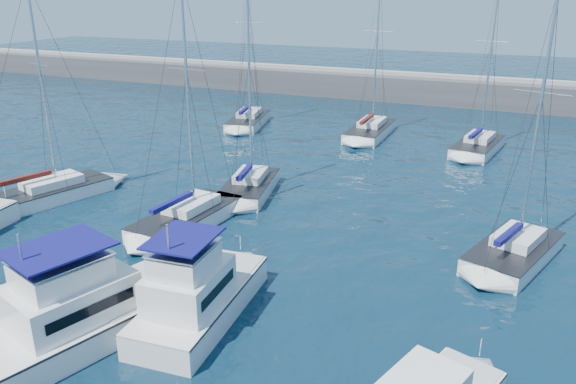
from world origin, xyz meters
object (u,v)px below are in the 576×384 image
at_px(motor_yacht_stbd_inner, 197,297).
at_px(sailboat_back_b, 370,130).
at_px(sailboat_mid_e, 514,252).
at_px(sailboat_mid_b, 188,218).
at_px(sailboat_mid_c, 249,186).
at_px(motor_yacht_port_inner, 90,309).
at_px(sailboat_back_a, 248,120).
at_px(sailboat_back_c, 478,146).
at_px(sailboat_mid_a, 47,194).

relative_size(motor_yacht_stbd_inner, sailboat_back_b, 0.53).
xyz_separation_m(motor_yacht_stbd_inner, sailboat_mid_e, (12.26, 11.40, -0.60)).
relative_size(sailboat_mid_b, sailboat_mid_c, 1.05).
relative_size(sailboat_mid_c, sailboat_back_b, 0.90).
relative_size(motor_yacht_port_inner, sailboat_mid_b, 0.71).
height_order(sailboat_mid_c, sailboat_back_b, sailboat_back_b).
bearing_deg(sailboat_back_a, motor_yacht_stbd_inner, -79.36).
height_order(sailboat_back_a, sailboat_back_c, sailboat_back_a).
height_order(sailboat_mid_b, sailboat_mid_e, sailboat_mid_b).
height_order(sailboat_mid_c, sailboat_back_a, sailboat_back_a).
distance_m(motor_yacht_port_inner, sailboat_mid_a, 17.32).
xyz_separation_m(sailboat_mid_e, sailboat_back_a, (-26.94, 21.74, 0.02)).
height_order(motor_yacht_port_inner, motor_yacht_stbd_inner, same).
distance_m(motor_yacht_port_inner, sailboat_mid_c, 17.62).
bearing_deg(sailboat_mid_b, sailboat_mid_a, -173.14).
bearing_deg(motor_yacht_port_inner, sailboat_mid_e, 59.16).
height_order(motor_yacht_port_inner, sailboat_back_b, sailboat_back_b).
bearing_deg(motor_yacht_port_inner, sailboat_mid_c, 113.02).
bearing_deg(sailboat_mid_a, sailboat_mid_c, 47.19).
distance_m(sailboat_mid_c, sailboat_mid_e, 17.79).
bearing_deg(motor_yacht_port_inner, motor_yacht_stbd_inner, 53.86).
height_order(motor_yacht_stbd_inner, sailboat_back_a, sailboat_back_a).
height_order(sailboat_mid_a, sailboat_mid_c, sailboat_mid_a).
bearing_deg(sailboat_mid_b, sailboat_mid_e, 14.40).
relative_size(sailboat_mid_b, sailboat_mid_e, 1.05).
xyz_separation_m(sailboat_mid_a, sailboat_mid_e, (29.31, 3.18, 0.01)).
bearing_deg(sailboat_mid_c, sailboat_mid_b, -110.03).
height_order(sailboat_mid_b, sailboat_back_a, sailboat_back_a).
height_order(sailboat_mid_b, sailboat_mid_c, sailboat_mid_b).
relative_size(motor_yacht_port_inner, sailboat_back_a, 0.64).
relative_size(sailboat_mid_a, sailboat_mid_c, 1.02).
height_order(sailboat_mid_b, sailboat_back_b, sailboat_back_b).
bearing_deg(sailboat_mid_c, motor_yacht_stbd_inner, -83.20).
distance_m(sailboat_mid_b, sailboat_back_c, 27.77).
bearing_deg(sailboat_back_a, sailboat_mid_c, -75.66).
relative_size(motor_yacht_stbd_inner, sailboat_mid_c, 0.58).
distance_m(sailboat_mid_a, sailboat_back_a, 25.04).
height_order(sailboat_mid_a, sailboat_mid_b, sailboat_mid_b).
height_order(sailboat_mid_e, sailboat_back_a, sailboat_back_a).
height_order(motor_yacht_stbd_inner, sailboat_mid_b, sailboat_mid_b).
bearing_deg(sailboat_mid_c, motor_yacht_port_inner, -96.89).
bearing_deg(sailboat_mid_b, sailboat_mid_c, 87.67).
bearing_deg(sailboat_mid_b, sailboat_back_b, 86.09).
bearing_deg(sailboat_back_a, motor_yacht_port_inner, -85.90).
relative_size(sailboat_back_b, sailboat_back_c, 1.04).
bearing_deg(sailboat_back_c, sailboat_mid_c, -119.32).
relative_size(sailboat_mid_c, sailboat_back_c, 0.94).
bearing_deg(sailboat_back_a, sailboat_mid_b, -83.96).
distance_m(sailboat_mid_e, sailboat_back_b, 26.67).
distance_m(motor_yacht_stbd_inner, sailboat_mid_c, 15.84).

